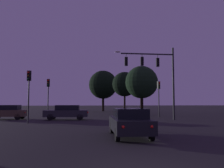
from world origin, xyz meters
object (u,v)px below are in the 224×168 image
at_px(car_nearside_lane, 130,122).
at_px(car_crossing_right, 8,112).
at_px(car_crossing_left, 66,112).
at_px(tree_left_far, 125,84).
at_px(tree_behind_sign, 142,82).
at_px(tree_center_horizon, 103,85).
at_px(traffic_signal_mast_arm, 156,70).
at_px(traffic_light_corner_left, 29,86).
at_px(traffic_light_median, 48,90).
at_px(traffic_light_corner_right, 159,92).

height_order(car_nearside_lane, car_crossing_right, same).
bearing_deg(car_crossing_left, tree_left_far, 61.11).
bearing_deg(tree_left_far, tree_behind_sign, -81.08).
height_order(car_nearside_lane, tree_center_horizon, tree_center_horizon).
xyz_separation_m(traffic_signal_mast_arm, traffic_light_corner_left, (-12.10, -2.37, -1.90)).
distance_m(traffic_light_median, car_nearside_lane, 17.17).
xyz_separation_m(traffic_signal_mast_arm, traffic_light_median, (-11.54, 4.42, -1.97)).
height_order(traffic_signal_mast_arm, tree_center_horizon, tree_center_horizon).
bearing_deg(traffic_light_median, traffic_signal_mast_arm, -20.98).
height_order(traffic_signal_mast_arm, car_crossing_right, traffic_signal_mast_arm).
xyz_separation_m(tree_behind_sign, tree_left_far, (-1.22, 7.80, 0.28)).
xyz_separation_m(car_crossing_left, car_crossing_right, (-6.23, 1.14, -0.00)).
bearing_deg(tree_center_horizon, tree_behind_sign, -73.01).
relative_size(traffic_light_corner_right, car_crossing_right, 1.07).
bearing_deg(tree_behind_sign, tree_left_far, 98.92).
height_order(traffic_signal_mast_arm, traffic_light_median, traffic_signal_mast_arm).
relative_size(traffic_light_median, car_crossing_right, 1.11).
xyz_separation_m(traffic_light_corner_left, traffic_light_corner_right, (13.67, 6.71, -0.19)).
bearing_deg(traffic_light_corner_right, car_crossing_right, -174.02).
bearing_deg(traffic_light_median, car_nearside_lane, -66.08).
xyz_separation_m(car_crossing_left, tree_behind_sign, (9.59, 7.37, 3.76)).
relative_size(car_nearside_lane, tree_behind_sign, 0.68).
xyz_separation_m(tree_behind_sign, tree_center_horizon, (-4.49, 14.70, 0.65)).
bearing_deg(tree_left_far, traffic_light_corner_right, -79.16).
relative_size(car_nearside_lane, tree_center_horizon, 0.58).
xyz_separation_m(traffic_light_corner_right, tree_left_far, (-2.35, 12.25, 1.77)).
distance_m(car_crossing_left, tree_center_horizon, 23.08).
height_order(car_nearside_lane, car_crossing_left, same).
bearing_deg(traffic_light_median, car_crossing_right, -154.09).
xyz_separation_m(traffic_light_corner_left, tree_behind_sign, (12.55, 11.16, 1.30)).
height_order(car_nearside_lane, tree_left_far, tree_left_far).
bearing_deg(tree_center_horizon, car_crossing_right, -118.44).
xyz_separation_m(traffic_light_corner_left, tree_left_far, (11.33, 18.96, 1.58)).
distance_m(tree_behind_sign, tree_left_far, 7.90).
height_order(traffic_light_corner_left, tree_center_horizon, tree_center_horizon).
xyz_separation_m(traffic_light_median, tree_center_horizon, (7.50, 19.07, 2.02)).
bearing_deg(tree_center_horizon, traffic_light_corner_right, -73.66).
height_order(traffic_light_corner_right, car_crossing_right, traffic_light_corner_right).
relative_size(car_crossing_left, tree_center_horizon, 0.57).
xyz_separation_m(traffic_signal_mast_arm, traffic_light_corner_right, (1.58, 4.34, -2.09)).
height_order(tree_behind_sign, tree_center_horizon, tree_center_horizon).
bearing_deg(tree_behind_sign, tree_center_horizon, 106.99).
xyz_separation_m(car_crossing_right, tree_behind_sign, (15.82, 6.23, 3.76)).
distance_m(traffic_light_median, car_crossing_right, 4.88).
bearing_deg(traffic_signal_mast_arm, car_nearside_lane, -112.69).
xyz_separation_m(tree_left_far, tree_center_horizon, (-3.27, 6.90, 0.37)).
height_order(traffic_signal_mast_arm, tree_left_far, traffic_signal_mast_arm).
relative_size(car_crossing_right, tree_behind_sign, 0.59).
bearing_deg(traffic_light_median, tree_center_horizon, 68.52).
distance_m(traffic_signal_mast_arm, tree_center_horizon, 23.84).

